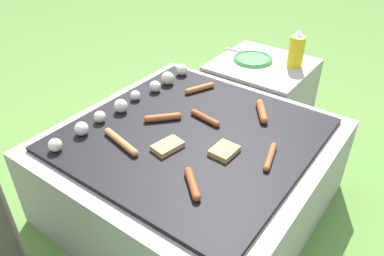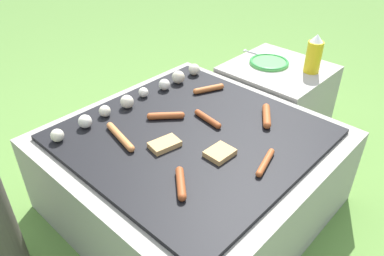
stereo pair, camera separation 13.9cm
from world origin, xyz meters
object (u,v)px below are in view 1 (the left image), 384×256
Objects in this scene: plate_colorful at (253,59)px; fork_utensil at (238,51)px; sausage_front_center at (205,118)px; condiment_bottle at (297,49)px.

plate_colorful is 1.14× the size of fork_utensil.
sausage_front_center is 0.73m from fork_utensil.
condiment_bottle reaches higher than fork_utensil.
sausage_front_center is 0.85× the size of fork_utensil.
sausage_front_center reaches higher than plate_colorful.
sausage_front_center is 0.64m from plate_colorful.
plate_colorful is 1.05× the size of condiment_bottle.
fork_utensil is (-0.00, 0.32, -0.09)m from condiment_bottle.
plate_colorful is 0.23m from condiment_bottle.
condiment_bottle is 0.33m from fork_utensil.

